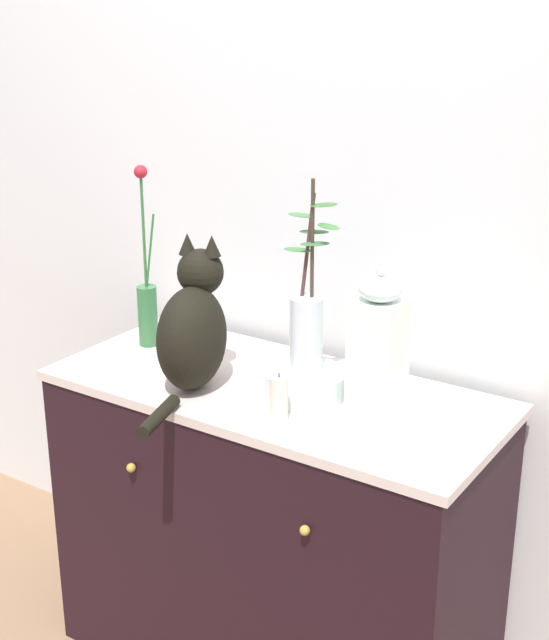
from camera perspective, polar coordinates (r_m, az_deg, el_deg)
wall_back at (r=2.44m, az=4.38°, el=8.29°), size 4.40×0.08×2.60m
sideboard at (r=2.51m, az=-0.00°, el=-13.08°), size 1.16×0.54×0.85m
cat_sitting at (r=2.26m, az=-5.14°, el=-0.56°), size 0.22×0.44×0.38m
vase_slim_green at (r=2.56m, az=-7.98°, el=1.15°), size 0.07×0.06×0.51m
bowl_porcelain at (r=2.24m, az=1.89°, el=-4.03°), size 0.20×0.20×0.06m
vase_glass_clear at (r=2.19m, az=1.97°, el=-0.37°), size 0.16×0.11×0.48m
jar_lidded_porcelain at (r=2.12m, az=6.51°, el=-1.69°), size 0.11×0.11×0.36m
candle_pillar at (r=2.11m, az=0.28°, el=-4.96°), size 0.04×0.04×0.12m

